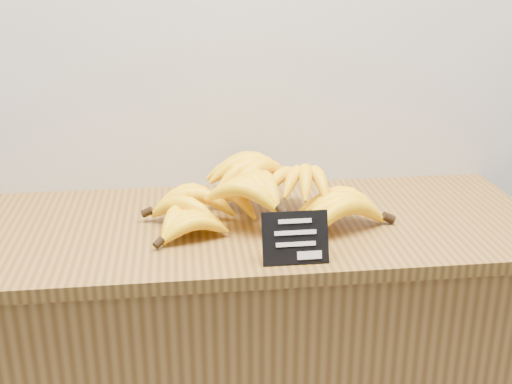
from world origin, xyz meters
name	(u,v)px	position (x,y,z in m)	size (l,w,h in m)	color
counter_top	(253,226)	(0.08, 2.75, 0.92)	(1.33, 0.54, 0.03)	brown
chalkboard_sign	(295,238)	(0.14, 2.54, 0.98)	(0.13, 0.01, 0.11)	black
banana_pile	(257,197)	(0.09, 2.75, 0.99)	(0.57, 0.38, 0.13)	yellow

